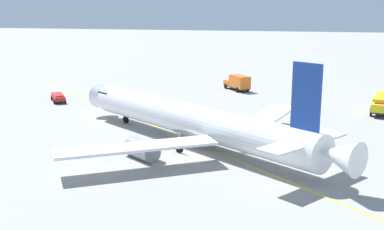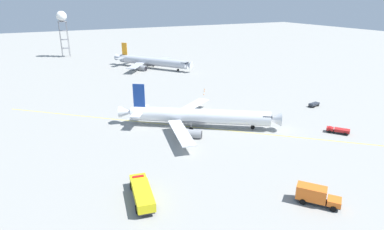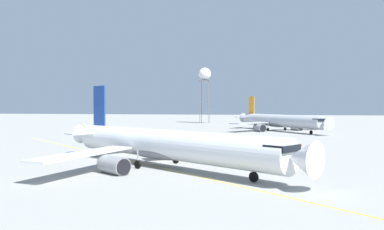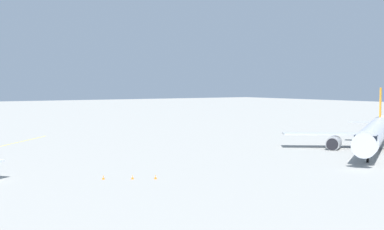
# 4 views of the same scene
# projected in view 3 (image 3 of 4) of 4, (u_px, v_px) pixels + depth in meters

# --- Properties ---
(ground_plane) EXTENTS (600.00, 600.00, 0.00)m
(ground_plane) POSITION_uv_depth(u_px,v_px,m) (164.00, 163.00, 56.97)
(ground_plane) COLOR gray
(airliner_main) EXTENTS (38.25, 31.49, 11.48)m
(airliner_main) POSITION_uv_depth(u_px,v_px,m) (164.00, 146.00, 53.56)
(airliner_main) COLOR white
(airliner_main) RESTS_ON ground_plane
(airliner_secondary) EXTENTS (29.89, 38.77, 11.57)m
(airliner_secondary) POSITION_uv_depth(u_px,v_px,m) (279.00, 121.00, 128.71)
(airliner_secondary) COLOR #B2B7C1
(airliner_secondary) RESTS_ON ground_plane
(radar_tower) EXTENTS (5.77, 5.77, 25.98)m
(radar_tower) POSITION_uv_depth(u_px,v_px,m) (205.00, 76.00, 188.58)
(radar_tower) COLOR slate
(radar_tower) RESTS_ON ground_plane
(taxiway_centreline) EXTENTS (96.32, 85.97, 0.01)m
(taxiway_centreline) POSITION_uv_depth(u_px,v_px,m) (178.00, 172.00, 49.86)
(taxiway_centreline) COLOR yellow
(taxiway_centreline) RESTS_ON ground_plane
(safety_cone_near) EXTENTS (0.36, 0.36, 0.55)m
(safety_cone_near) POSITION_uv_depth(u_px,v_px,m) (285.00, 147.00, 76.34)
(safety_cone_near) COLOR orange
(safety_cone_near) RESTS_ON ground_plane
(safety_cone_mid) EXTENTS (0.36, 0.36, 0.55)m
(safety_cone_mid) POSITION_uv_depth(u_px,v_px,m) (295.00, 146.00, 79.11)
(safety_cone_mid) COLOR orange
(safety_cone_mid) RESTS_ON ground_plane
(safety_cone_far) EXTENTS (0.36, 0.36, 0.55)m
(safety_cone_far) POSITION_uv_depth(u_px,v_px,m) (302.00, 145.00, 81.29)
(safety_cone_far) COLOR orange
(safety_cone_far) RESTS_ON ground_plane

